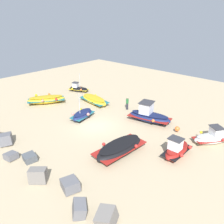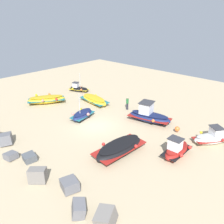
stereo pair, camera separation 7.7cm
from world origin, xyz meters
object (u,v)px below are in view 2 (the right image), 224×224
at_px(fishing_boat_3, 83,115).
at_px(fishing_boat_7, 78,89).
at_px(mooring_buoy_0, 177,129).
at_px(fishing_boat_6, 46,99).
at_px(fishing_boat_4, 212,138).
at_px(fishing_boat_5, 176,150).
at_px(fishing_boat_2, 149,115).
at_px(person_walking, 127,102).
at_px(fishing_boat_1, 120,148).
at_px(fishing_boat_0, 94,100).

bearing_deg(fishing_boat_3, fishing_boat_7, 39.65).
distance_m(fishing_boat_3, fishing_boat_7, 10.24).
bearing_deg(mooring_buoy_0, fishing_boat_6, 14.84).
height_order(fishing_boat_4, fishing_boat_5, fishing_boat_5).
bearing_deg(fishing_boat_2, fishing_boat_5, 131.44).
xyz_separation_m(fishing_boat_3, person_walking, (-2.10, -5.64, 0.50)).
bearing_deg(fishing_boat_1, fishing_boat_5, -48.44).
height_order(fishing_boat_2, fishing_boat_6, fishing_boat_2).
bearing_deg(fishing_boat_3, fishing_boat_5, -101.07).
distance_m(fishing_boat_3, person_walking, 6.04).
distance_m(fishing_boat_5, fishing_boat_7, 20.82).
relative_size(fishing_boat_2, fishing_boat_4, 1.40).
bearing_deg(fishing_boat_4, person_walking, 120.58).
bearing_deg(fishing_boat_1, mooring_buoy_0, -11.26).
xyz_separation_m(fishing_boat_1, fishing_boat_4, (-5.23, -7.33, 0.01)).
relative_size(fishing_boat_6, fishing_boat_7, 1.58).
relative_size(fishing_boat_5, fishing_boat_6, 0.62).
relative_size(fishing_boat_3, fishing_boat_7, 1.05).
bearing_deg(fishing_boat_4, fishing_boat_7, 121.47).
bearing_deg(fishing_boat_1, person_walking, 38.48).
bearing_deg(fishing_boat_2, fishing_boat_7, -18.60).
xyz_separation_m(fishing_boat_3, mooring_buoy_0, (-9.77, -4.47, -0.09)).
relative_size(fishing_boat_6, mooring_buoy_0, 8.09).
xyz_separation_m(fishing_boat_6, fishing_boat_7, (0.76, -6.23, -0.08)).
distance_m(fishing_boat_4, fishing_boat_7, 21.48).
bearing_deg(fishing_boat_4, fishing_boat_6, 138.35).
bearing_deg(mooring_buoy_0, fishing_boat_5, 117.56).
bearing_deg(fishing_boat_0, fishing_boat_4, -171.69).
relative_size(fishing_boat_2, person_walking, 3.08).
distance_m(fishing_boat_0, fishing_boat_5, 14.99).
bearing_deg(fishing_boat_7, fishing_boat_2, 150.56).
distance_m(fishing_boat_4, fishing_boat_6, 21.23).
height_order(fishing_boat_0, fishing_boat_4, fishing_boat_4).
xyz_separation_m(fishing_boat_5, mooring_buoy_0, (2.07, -3.97, -0.23)).
xyz_separation_m(fishing_boat_2, fishing_boat_4, (-7.14, -0.09, -0.15)).
height_order(fishing_boat_3, fishing_boat_7, fishing_boat_3).
relative_size(fishing_boat_1, fishing_boat_2, 1.02).
xyz_separation_m(fishing_boat_4, fishing_boat_6, (20.68, 4.83, -0.03)).
distance_m(fishing_boat_4, fishing_boat_5, 4.47).
xyz_separation_m(fishing_boat_4, fishing_boat_7, (21.43, -1.40, -0.11)).
bearing_deg(fishing_boat_0, mooring_buoy_0, -172.52).
bearing_deg(fishing_boat_2, person_walking, -26.51).
bearing_deg(fishing_boat_0, fishing_boat_2, -171.04).
distance_m(fishing_boat_2, fishing_boat_6, 14.35).
relative_size(fishing_boat_3, fishing_boat_4, 0.95).
distance_m(fishing_boat_7, mooring_buoy_0, 18.04).
distance_m(fishing_boat_6, mooring_buoy_0, 17.80).
relative_size(fishing_boat_1, fishing_boat_4, 1.43).
xyz_separation_m(fishing_boat_1, person_walking, (5.91, -8.23, 0.42)).
bearing_deg(fishing_boat_5, fishing_boat_0, -105.40).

